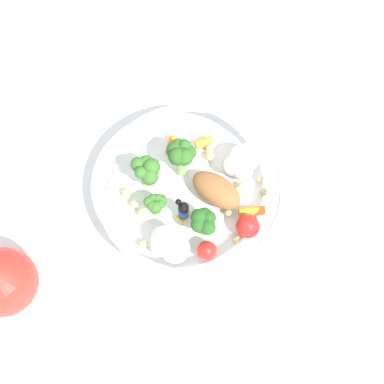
# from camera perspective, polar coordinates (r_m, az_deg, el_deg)

# --- Properties ---
(ground_plane) EXTENTS (2.40, 2.40, 0.00)m
(ground_plane) POSITION_cam_1_polar(r_m,az_deg,el_deg) (0.74, 1.51, -0.55)
(ground_plane) COLOR white
(food_container) EXTENTS (0.24, 0.24, 0.07)m
(food_container) POSITION_cam_1_polar(r_m,az_deg,el_deg) (0.71, 0.38, 0.04)
(food_container) COLOR white
(food_container) RESTS_ON ground_plane
(loose_apple) EXTENTS (0.08, 0.08, 0.09)m
(loose_apple) POSITION_cam_1_polar(r_m,az_deg,el_deg) (0.70, -18.59, -8.61)
(loose_apple) COLOR red
(loose_apple) RESTS_ON ground_plane
(folded_napkin) EXTENTS (0.18, 0.18, 0.01)m
(folded_napkin) POSITION_cam_1_polar(r_m,az_deg,el_deg) (0.83, 11.86, 8.69)
(folded_napkin) COLOR white
(folded_napkin) RESTS_ON ground_plane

